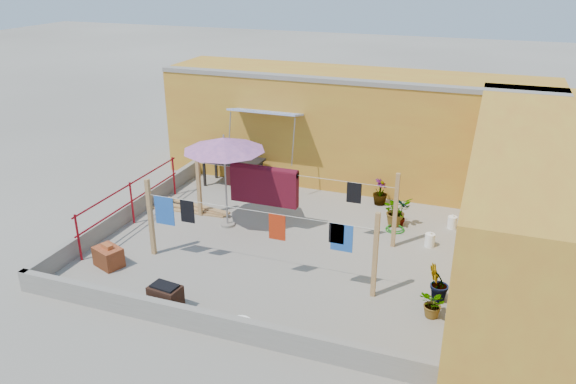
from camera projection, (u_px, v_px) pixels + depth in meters
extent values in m
plane|color=#9E998E|center=(280.00, 244.00, 13.10)|extent=(80.00, 80.00, 0.00)
cube|color=gold|center=(352.00, 127.00, 16.40)|extent=(11.00, 2.40, 3.20)
cube|color=gray|center=(345.00, 81.00, 14.90)|extent=(11.00, 0.35, 0.12)
cube|color=#2D51B2|center=(266.00, 112.00, 15.47)|extent=(2.00, 0.79, 0.22)
cylinder|color=gray|center=(230.00, 135.00, 15.70)|extent=(0.03, 0.30, 1.28)
cylinder|color=gray|center=(293.00, 142.00, 15.10)|extent=(0.03, 0.30, 1.28)
cube|color=gold|center=(530.00, 214.00, 10.84)|extent=(2.40, 9.00, 3.20)
cube|color=gray|center=(208.00, 322.00, 9.91)|extent=(8.30, 0.16, 0.44)
cube|color=gray|center=(130.00, 211.00, 14.30)|extent=(0.16, 7.30, 0.44)
cylinder|color=maroon|center=(78.00, 238.00, 12.19)|extent=(0.05, 0.05, 1.10)
cylinder|color=maroon|center=(132.00, 203.00, 13.93)|extent=(0.05, 0.05, 1.10)
cylinder|color=maroon|center=(174.00, 176.00, 15.66)|extent=(0.05, 0.05, 1.10)
cylinder|color=maroon|center=(130.00, 184.00, 13.74)|extent=(0.04, 4.20, 0.04)
cylinder|color=maroon|center=(132.00, 201.00, 13.91)|extent=(0.04, 4.20, 0.04)
cube|color=tan|center=(151.00, 217.00, 12.33)|extent=(0.09, 0.09, 1.80)
cube|color=tan|center=(375.00, 255.00, 10.75)|extent=(0.09, 0.09, 1.80)
cube|color=tan|center=(395.00, 211.00, 12.65)|extent=(0.09, 0.09, 1.80)
cube|color=tan|center=(199.00, 183.00, 14.24)|extent=(0.09, 0.09, 1.80)
cylinder|color=silver|center=(255.00, 211.00, 11.33)|extent=(5.00, 0.01, 0.01)
cylinder|color=silver|center=(291.00, 175.00, 13.23)|extent=(5.00, 0.01, 0.01)
cube|color=#4C0C1A|center=(264.00, 186.00, 13.61)|extent=(1.71, 0.22, 0.90)
cube|color=black|center=(354.00, 193.00, 12.85)|extent=(0.34, 0.02, 0.50)
cube|color=maroon|center=(233.00, 177.00, 13.81)|extent=(0.39, 0.02, 0.50)
cube|color=#2053AF|center=(164.00, 211.00, 12.12)|extent=(0.46, 0.02, 0.66)
cube|color=black|center=(187.00, 211.00, 11.92)|extent=(0.32, 0.02, 0.51)
cube|color=#B0290E|center=(277.00, 227.00, 11.28)|extent=(0.35, 0.02, 0.56)
cube|color=#2053AF|center=(342.00, 238.00, 10.86)|extent=(0.44, 0.02, 0.58)
cube|color=black|center=(337.00, 233.00, 10.86)|extent=(0.30, 0.02, 0.43)
cylinder|color=gray|center=(228.00, 224.00, 14.00)|extent=(0.35, 0.35, 0.06)
cylinder|color=gray|center=(226.00, 184.00, 13.58)|extent=(0.04, 0.04, 2.25)
cone|color=#C76BA7|center=(224.00, 144.00, 13.19)|extent=(2.20, 2.20, 0.31)
cylinder|color=gray|center=(224.00, 137.00, 13.13)|extent=(0.04, 0.04, 0.10)
cube|color=black|center=(233.00, 160.00, 16.21)|extent=(1.76, 0.92, 0.07)
cube|color=black|center=(204.00, 174.00, 16.32)|extent=(0.07, 0.07, 0.76)
cube|color=black|center=(216.00, 166.00, 16.92)|extent=(0.07, 0.07, 0.76)
cube|color=black|center=(252.00, 181.00, 15.80)|extent=(0.07, 0.07, 0.76)
cube|color=black|center=(262.00, 173.00, 16.40)|extent=(0.07, 0.07, 0.76)
cube|color=#A94E27|center=(109.00, 257.00, 12.08)|extent=(0.72, 0.62, 0.43)
cube|color=#B05A29|center=(107.00, 246.00, 11.98)|extent=(0.30, 0.22, 0.09)
cube|color=tan|center=(187.00, 212.00, 14.73)|extent=(2.07, 0.26, 0.04)
cube|color=tan|center=(192.00, 209.00, 14.79)|extent=(2.07, 0.21, 0.04)
cube|color=tan|center=(197.00, 206.00, 14.85)|extent=(2.06, 0.49, 0.04)
cube|color=black|center=(166.00, 298.00, 10.57)|extent=(0.63, 0.46, 0.49)
cube|color=black|center=(165.00, 286.00, 10.46)|extent=(0.52, 0.35, 0.04)
cylinder|color=white|center=(240.00, 324.00, 10.17)|extent=(0.43, 0.43, 0.06)
torus|color=white|center=(240.00, 323.00, 10.16)|extent=(0.46, 0.46, 0.05)
cylinder|color=white|center=(430.00, 240.00, 12.94)|extent=(0.23, 0.23, 0.31)
cylinder|color=white|center=(430.00, 233.00, 12.87)|extent=(0.06, 0.06, 0.05)
cylinder|color=white|center=(452.00, 222.00, 13.82)|extent=(0.23, 0.23, 0.31)
cylinder|color=white|center=(453.00, 216.00, 13.75)|extent=(0.06, 0.06, 0.05)
torus|color=#197219|center=(395.00, 229.00, 13.76)|extent=(0.47, 0.47, 0.03)
torus|color=#197219|center=(395.00, 228.00, 13.75)|extent=(0.40, 0.40, 0.03)
imported|color=#205618|center=(396.00, 211.00, 13.91)|extent=(0.91, 0.91, 0.77)
imported|color=#205618|center=(380.00, 192.00, 15.09)|extent=(0.43, 0.43, 0.72)
imported|color=#205618|center=(401.00, 212.00, 13.83)|extent=(0.48, 0.46, 0.76)
imported|color=#205618|center=(438.00, 284.00, 10.74)|extent=(0.56, 0.57, 0.81)
imported|color=#205618|center=(434.00, 304.00, 10.32)|extent=(0.66, 0.66, 0.55)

